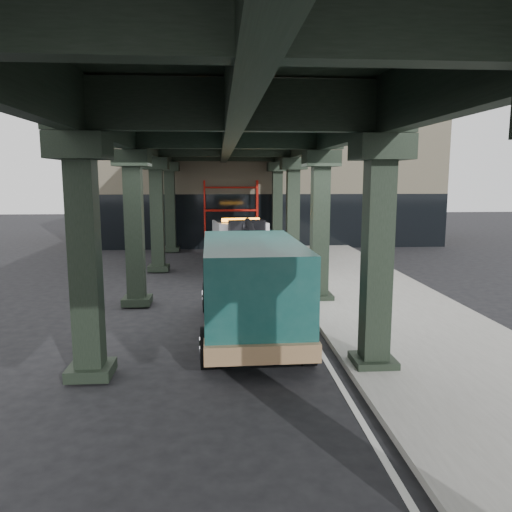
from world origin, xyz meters
name	(u,v)px	position (x,y,z in m)	size (l,w,h in m)	color
ground	(244,321)	(0.00, 0.00, 0.00)	(90.00, 90.00, 0.00)	black
sidewalk	(374,299)	(4.50, 2.00, 0.07)	(5.00, 40.00, 0.15)	gray
lane_stripe	(292,303)	(1.70, 2.00, 0.01)	(0.12, 38.00, 0.01)	silver
viaduct	(228,135)	(-0.40, 2.00, 5.46)	(7.40, 32.00, 6.40)	black
building	(258,180)	(2.00, 20.00, 4.00)	(22.00, 10.00, 8.00)	#C6B793
scaffolding	(231,213)	(0.00, 14.64, 2.11)	(3.08, 0.88, 4.00)	red
tow_truck	(248,250)	(0.48, 5.90, 1.24)	(3.17, 7.94, 2.54)	black
towed_van	(251,286)	(0.09, -1.57, 1.39)	(2.69, 6.44, 2.59)	#134440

